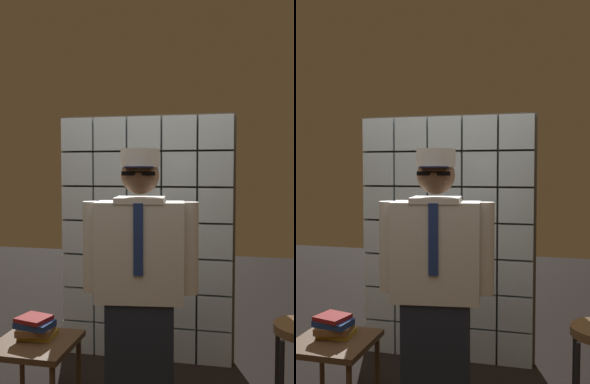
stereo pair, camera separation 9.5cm
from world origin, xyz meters
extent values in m
cube|color=silver|center=(-0.60, 1.36, 0.14)|extent=(0.28, 0.08, 0.28)
cube|color=silver|center=(-0.30, 1.36, 0.14)|extent=(0.28, 0.08, 0.28)
cube|color=silver|center=(0.00, 1.36, 0.14)|extent=(0.28, 0.08, 0.28)
cube|color=silver|center=(0.30, 1.36, 0.14)|extent=(0.28, 0.08, 0.28)
cube|color=silver|center=(0.60, 1.36, 0.14)|extent=(0.28, 0.08, 0.28)
cube|color=silver|center=(-0.60, 1.36, 0.44)|extent=(0.28, 0.08, 0.28)
cube|color=silver|center=(-0.30, 1.36, 0.44)|extent=(0.28, 0.08, 0.28)
cube|color=silver|center=(0.00, 1.36, 0.44)|extent=(0.28, 0.08, 0.28)
cube|color=silver|center=(0.30, 1.36, 0.44)|extent=(0.28, 0.08, 0.28)
cube|color=silver|center=(0.60, 1.36, 0.44)|extent=(0.28, 0.08, 0.28)
cube|color=silver|center=(-0.60, 1.36, 0.74)|extent=(0.28, 0.08, 0.28)
cube|color=silver|center=(-0.30, 1.36, 0.74)|extent=(0.28, 0.08, 0.28)
cube|color=silver|center=(0.00, 1.36, 0.74)|extent=(0.28, 0.08, 0.28)
cube|color=silver|center=(0.30, 1.36, 0.74)|extent=(0.28, 0.08, 0.28)
cube|color=silver|center=(0.60, 1.36, 0.74)|extent=(0.28, 0.08, 0.28)
cube|color=silver|center=(-0.60, 1.36, 1.04)|extent=(0.28, 0.08, 0.28)
cube|color=silver|center=(-0.30, 1.36, 1.04)|extent=(0.28, 0.08, 0.28)
cube|color=silver|center=(0.00, 1.36, 1.04)|extent=(0.28, 0.08, 0.28)
cube|color=silver|center=(0.30, 1.36, 1.04)|extent=(0.28, 0.08, 0.28)
cube|color=silver|center=(0.60, 1.36, 1.04)|extent=(0.28, 0.08, 0.28)
cube|color=silver|center=(-0.60, 1.36, 1.34)|extent=(0.28, 0.08, 0.28)
cube|color=silver|center=(-0.30, 1.36, 1.34)|extent=(0.28, 0.08, 0.28)
cube|color=silver|center=(0.00, 1.36, 1.34)|extent=(0.28, 0.08, 0.28)
cube|color=silver|center=(0.30, 1.36, 1.34)|extent=(0.28, 0.08, 0.28)
cube|color=silver|center=(0.60, 1.36, 1.34)|extent=(0.28, 0.08, 0.28)
cube|color=silver|center=(-0.60, 1.36, 1.64)|extent=(0.28, 0.08, 0.28)
cube|color=silver|center=(-0.30, 1.36, 1.64)|extent=(0.28, 0.08, 0.28)
cube|color=silver|center=(0.00, 1.36, 1.64)|extent=(0.28, 0.08, 0.28)
cube|color=silver|center=(0.30, 1.36, 1.64)|extent=(0.28, 0.08, 0.28)
cube|color=silver|center=(0.60, 1.36, 1.64)|extent=(0.28, 0.08, 0.28)
cube|color=silver|center=(-0.60, 1.36, 1.94)|extent=(0.28, 0.08, 0.28)
cube|color=silver|center=(-0.30, 1.36, 1.94)|extent=(0.28, 0.08, 0.28)
cube|color=silver|center=(0.00, 1.36, 1.94)|extent=(0.28, 0.08, 0.28)
cube|color=silver|center=(0.30, 1.36, 1.94)|extent=(0.28, 0.08, 0.28)
cube|color=silver|center=(0.60, 1.36, 1.94)|extent=(0.28, 0.08, 0.28)
cube|color=#4C4438|center=(0.00, 1.41, 1.04)|extent=(1.52, 0.02, 2.12)
cube|color=#1E2333|center=(0.21, 0.28, 0.42)|extent=(0.43, 0.26, 0.84)
cube|color=silver|center=(0.21, 0.28, 1.14)|extent=(0.55, 0.30, 0.60)
cube|color=navy|center=(0.22, 0.17, 1.23)|extent=(0.06, 0.02, 0.42)
cube|color=silver|center=(0.21, 0.28, 1.45)|extent=(0.32, 0.28, 0.04)
sphere|color=#846047|center=(0.21, 0.28, 1.60)|extent=(0.23, 0.23, 0.23)
ellipsoid|color=black|center=(0.21, 0.23, 1.56)|extent=(0.16, 0.10, 0.10)
cube|color=black|center=(0.22, 0.18, 1.61)|extent=(0.19, 0.04, 0.02)
cylinder|color=#191E47|center=(0.22, 0.20, 1.65)|extent=(0.19, 0.19, 0.01)
cylinder|color=white|center=(0.21, 0.28, 1.70)|extent=(0.23, 0.23, 0.11)
cylinder|color=silver|center=(0.50, 0.32, 1.17)|extent=(0.12, 0.12, 0.55)
cylinder|color=silver|center=(-0.09, 0.25, 1.17)|extent=(0.12, 0.12, 0.55)
cylinder|color=black|center=(1.03, 0.49, 0.34)|extent=(0.03, 0.03, 0.69)
cube|color=#513823|center=(-0.54, 0.39, 0.47)|extent=(0.52, 0.52, 0.04)
cylinder|color=#513823|center=(-0.76, 0.61, 0.22)|extent=(0.04, 0.04, 0.45)
cylinder|color=#513823|center=(-0.32, 0.61, 0.22)|extent=(0.04, 0.04, 0.45)
cube|color=olive|center=(-0.55, 0.45, 0.51)|extent=(0.24, 0.19, 0.03)
cube|color=brown|center=(-0.56, 0.43, 0.55)|extent=(0.27, 0.23, 0.04)
cube|color=navy|center=(-0.56, 0.43, 0.59)|extent=(0.26, 0.20, 0.04)
cube|color=maroon|center=(-0.57, 0.43, 0.62)|extent=(0.24, 0.22, 0.03)
camera|label=1|loc=(0.77, -2.19, 1.63)|focal=39.95mm
camera|label=2|loc=(0.86, -2.17, 1.63)|focal=39.95mm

